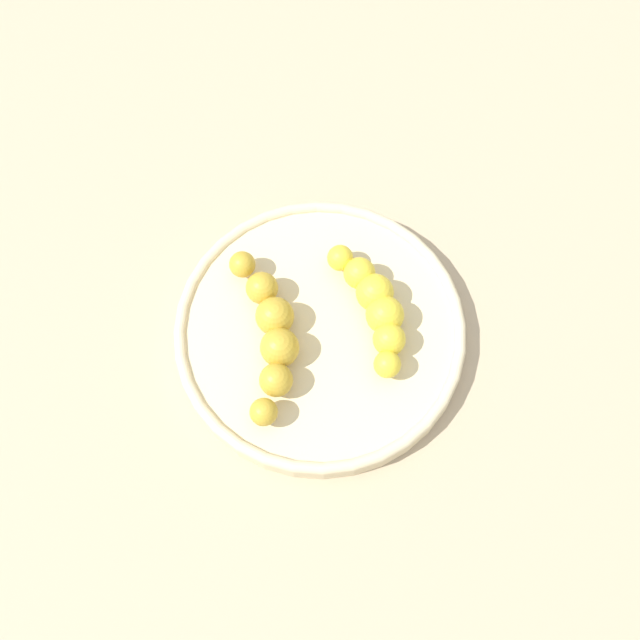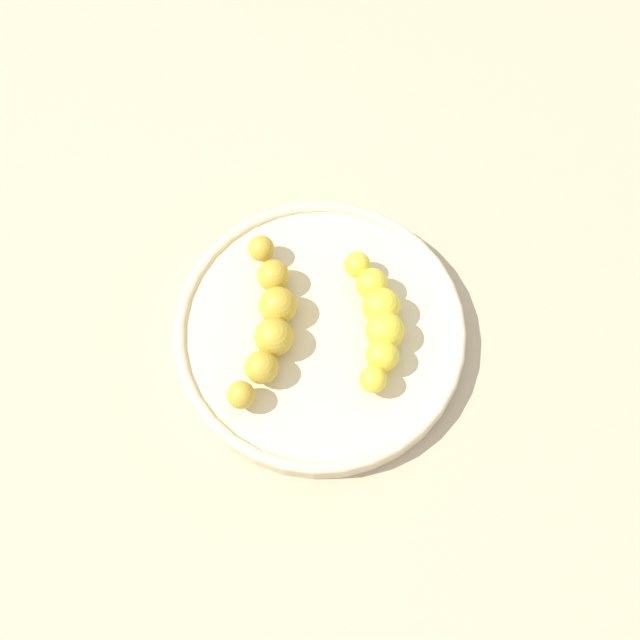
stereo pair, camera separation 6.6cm
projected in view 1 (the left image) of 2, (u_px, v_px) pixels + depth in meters
name	position (u px, v px, depth m)	size (l,w,h in m)	color
ground_plane	(320.00, 337.00, 0.69)	(2.40, 2.40, 0.00)	tan
fruit_bowl	(320.00, 332.00, 0.68)	(0.25, 0.25, 0.02)	beige
banana_yellow	(375.00, 305.00, 0.67)	(0.12, 0.05, 0.03)	yellow
banana_spotted	(270.00, 333.00, 0.66)	(0.15, 0.05, 0.03)	gold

